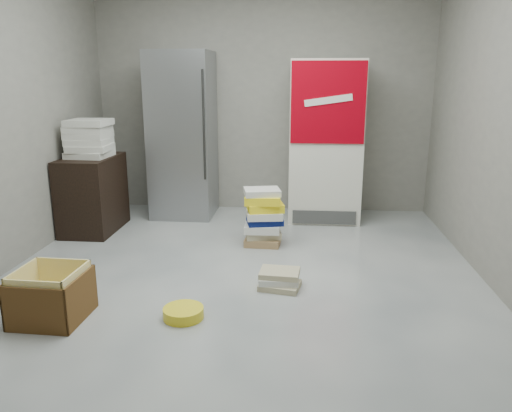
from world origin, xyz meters
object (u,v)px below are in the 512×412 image
object	(u,v)px
wood_shelf	(93,194)
cardboard_box	(51,298)
phonebook_stack_main	(263,217)
coke_cooler	(325,141)
steel_fridge	(183,135)

from	to	relation	value
wood_shelf	cardboard_box	xyz separation A→B (m)	(0.53, -2.00, -0.25)
wood_shelf	phonebook_stack_main	bearing A→B (deg)	-9.47
coke_cooler	phonebook_stack_main	world-z (taller)	coke_cooler
phonebook_stack_main	wood_shelf	bearing A→B (deg)	166.54
phonebook_stack_main	cardboard_box	size ratio (longest dim) A/B	1.21
phonebook_stack_main	cardboard_box	xyz separation A→B (m)	(-1.32, -1.69, -0.13)
cardboard_box	steel_fridge	bearing A→B (deg)	85.65
coke_cooler	phonebook_stack_main	size ratio (longest dim) A/B	3.20
steel_fridge	cardboard_box	world-z (taller)	steel_fridge
steel_fridge	phonebook_stack_main	size ratio (longest dim) A/B	3.38
cardboard_box	coke_cooler	bearing A→B (deg)	56.36
steel_fridge	phonebook_stack_main	bearing A→B (deg)	-45.40
steel_fridge	cardboard_box	bearing A→B (deg)	-96.27
wood_shelf	phonebook_stack_main	size ratio (longest dim) A/B	1.42
steel_fridge	coke_cooler	bearing A→B (deg)	-0.18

